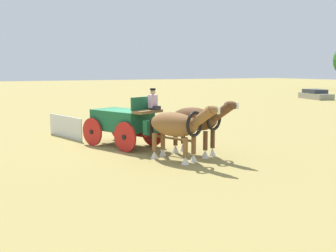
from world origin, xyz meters
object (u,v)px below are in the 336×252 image
draft_horse_near (197,121)px  draft_horse_off (177,126)px  parked_vehicle_a (315,95)px  show_wagon (125,121)px

draft_horse_near → draft_horse_off: 1.30m
parked_vehicle_a → show_wagon: bearing=-61.7°
show_wagon → draft_horse_near: 3.59m
draft_horse_off → parked_vehicle_a: 35.75m
show_wagon → draft_horse_near: bearing=33.1°
parked_vehicle_a → draft_horse_near: bearing=-55.8°
show_wagon → draft_horse_off: show_wagon is taller
show_wagon → draft_horse_off: (3.50, 0.76, 0.19)m
draft_horse_off → draft_horse_near: bearing=112.9°
draft_horse_off → show_wagon: bearing=-167.8°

